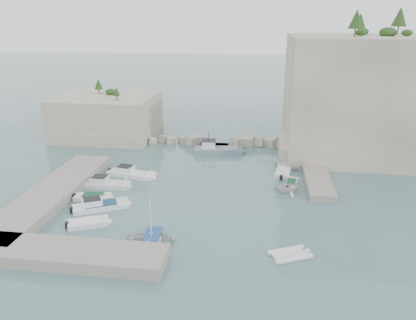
# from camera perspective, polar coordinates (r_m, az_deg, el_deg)

# --- Properties ---
(ground) EXTENTS (400.00, 400.00, 0.00)m
(ground) POSITION_cam_1_polar(r_m,az_deg,el_deg) (45.06, -1.04, -6.11)
(ground) COLOR slate
(ground) RESTS_ON ground
(cliff_east) EXTENTS (26.00, 22.00, 17.00)m
(cliff_east) POSITION_cam_1_polar(r_m,az_deg,el_deg) (66.28, 22.49, 8.44)
(cliff_east) COLOR beige
(cliff_east) RESTS_ON ground
(cliff_terrace) EXTENTS (8.00, 10.00, 2.50)m
(cliff_terrace) POSITION_cam_1_polar(r_m,az_deg,el_deg) (61.33, 13.68, 1.58)
(cliff_terrace) COLOR beige
(cliff_terrace) RESTS_ON ground
(outcrop_west) EXTENTS (16.00, 14.00, 7.00)m
(outcrop_west) POSITION_cam_1_polar(r_m,az_deg,el_deg) (72.08, -13.93, 6.03)
(outcrop_west) COLOR beige
(outcrop_west) RESTS_ON ground
(quay_west) EXTENTS (5.00, 24.00, 1.10)m
(quay_west) POSITION_cam_1_polar(r_m,az_deg,el_deg) (49.33, -21.21, -4.47)
(quay_west) COLOR #9E9689
(quay_west) RESTS_ON ground
(quay_south) EXTENTS (18.00, 4.00, 1.10)m
(quay_south) POSITION_cam_1_polar(r_m,az_deg,el_deg) (37.23, -19.94, -12.28)
(quay_south) COLOR #9E9689
(quay_south) RESTS_ON ground
(ledge_east) EXTENTS (3.00, 16.00, 0.80)m
(ledge_east) POSITION_cam_1_polar(r_m,az_deg,el_deg) (54.15, 14.90, -1.85)
(ledge_east) COLOR #9E9689
(ledge_east) RESTS_ON ground
(breakwater) EXTENTS (28.00, 3.00, 1.40)m
(breakwater) POSITION_cam_1_polar(r_m,az_deg,el_deg) (65.36, 1.03, 2.72)
(breakwater) COLOR beige
(breakwater) RESTS_ON ground
(motorboat_a) EXTENTS (7.17, 3.38, 1.40)m
(motorboat_a) POSITION_cam_1_polar(r_m,az_deg,el_deg) (53.52, -10.68, -2.23)
(motorboat_a) COLOR white
(motorboat_a) RESTS_ON ground
(motorboat_b) EXTENTS (6.13, 2.05, 1.40)m
(motorboat_b) POSITION_cam_1_polar(r_m,az_deg,el_deg) (50.89, -14.02, -3.64)
(motorboat_b) COLOR silver
(motorboat_b) RESTS_ON ground
(motorboat_c) EXTENTS (4.66, 2.20, 0.70)m
(motorboat_c) POSITION_cam_1_polar(r_m,az_deg,el_deg) (47.79, -15.83, -5.35)
(motorboat_c) COLOR silver
(motorboat_c) RESTS_ON ground
(motorboat_d) EXTENTS (6.61, 4.72, 1.40)m
(motorboat_d) POSITION_cam_1_polar(r_m,az_deg,el_deg) (45.36, -14.76, -6.61)
(motorboat_d) COLOR white
(motorboat_d) RESTS_ON ground
(motorboat_e) EXTENTS (4.58, 3.32, 0.70)m
(motorboat_e) POSITION_cam_1_polar(r_m,az_deg,el_deg) (42.23, -16.44, -8.80)
(motorboat_e) COLOR white
(motorboat_e) RESTS_ON ground
(rowboat) EXTENTS (4.70, 3.56, 0.91)m
(rowboat) POSITION_cam_1_polar(r_m,az_deg,el_deg) (38.06, -7.91, -11.42)
(rowboat) COLOR silver
(rowboat) RESTS_ON ground
(inflatable_dinghy) EXTENTS (4.19, 3.28, 0.44)m
(inflatable_dinghy) POSITION_cam_1_polar(r_m,az_deg,el_deg) (36.47, 11.40, -13.14)
(inflatable_dinghy) COLOR silver
(inflatable_dinghy) RESTS_ON ground
(tender_east_a) EXTENTS (4.01, 3.69, 1.78)m
(tender_east_a) POSITION_cam_1_polar(r_m,az_deg,el_deg) (48.75, 11.08, -4.45)
(tender_east_a) COLOR silver
(tender_east_a) RESTS_ON ground
(tender_east_b) EXTENTS (2.17, 4.00, 0.70)m
(tender_east_b) POSITION_cam_1_polar(r_m,az_deg,el_deg) (50.64, 11.57, -3.56)
(tender_east_b) COLOR silver
(tender_east_b) RESTS_ON ground
(tender_east_c) EXTENTS (2.58, 5.81, 0.70)m
(tender_east_c) POSITION_cam_1_polar(r_m,az_deg,el_deg) (54.60, 10.52, -1.78)
(tender_east_c) COLOR silver
(tender_east_c) RESTS_ON ground
(tender_east_d) EXTENTS (4.41, 3.34, 1.61)m
(tender_east_d) POSITION_cam_1_polar(r_m,az_deg,el_deg) (56.34, 11.06, -1.15)
(tender_east_d) COLOR silver
(tender_east_d) RESTS_ON ground
(work_boat) EXTENTS (8.07, 3.16, 2.20)m
(work_boat) POSITION_cam_1_polar(r_m,az_deg,el_deg) (61.51, 1.41, 0.97)
(work_boat) COLOR slate
(work_boat) RESTS_ON ground
(rowboat_mast) EXTENTS (0.10, 0.10, 4.20)m
(rowboat_mast) POSITION_cam_1_polar(r_m,az_deg,el_deg) (36.83, -8.09, -8.00)
(rowboat_mast) COLOR white
(rowboat_mast) RESTS_ON rowboat
(vegetation) EXTENTS (53.48, 13.88, 13.40)m
(vegetation) POSITION_cam_1_polar(r_m,az_deg,el_deg) (65.66, 18.73, 17.11)
(vegetation) COLOR #1E4219
(vegetation) RESTS_ON ground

